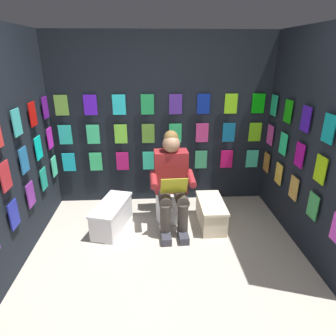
{
  "coord_description": "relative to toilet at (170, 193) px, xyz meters",
  "views": [
    {
      "loc": [
        0.13,
        1.86,
        2.03
      ],
      "look_at": [
        -0.04,
        -1.12,
        0.85
      ],
      "focal_mm": 31.25,
      "sensor_mm": 36.0,
      "label": 1
    }
  ],
  "objects": [
    {
      "name": "display_wall_back",
      "position": [
        0.08,
        -0.55,
        0.82
      ],
      "size": [
        3.06,
        0.14,
        2.3
      ],
      "color": "black",
      "rests_on": "ground"
    },
    {
      "name": "toilet",
      "position": [
        0.0,
        0.0,
        0.0
      ],
      "size": [
        0.41,
        0.56,
        0.77
      ],
      "rotation": [
        0.0,
        0.0,
        0.04
      ],
      "color": "white",
      "rests_on": "ground"
    },
    {
      "name": "person_reading",
      "position": [
        -0.01,
        0.23,
        0.27
      ],
      "size": [
        0.54,
        0.69,
        1.19
      ],
      "rotation": [
        0.0,
        0.0,
        0.04
      ],
      "color": "maroon",
      "rests_on": "ground"
    },
    {
      "name": "display_wall_right",
      "position": [
        1.61,
        0.52,
        0.82
      ],
      "size": [
        0.14,
        2.03,
        2.3
      ],
      "color": "black",
      "rests_on": "ground"
    },
    {
      "name": "comic_longbox_near",
      "position": [
        -0.5,
        0.24,
        -0.17
      ],
      "size": [
        0.3,
        0.64,
        0.32
      ],
      "rotation": [
        0.0,
        0.0,
        0.0
      ],
      "color": "beige",
      "rests_on": "ground"
    },
    {
      "name": "ground_plane",
      "position": [
        0.08,
        1.54,
        -0.33
      ],
      "size": [
        30.0,
        30.0,
        0.0
      ],
      "primitive_type": "plane",
      "color": "#B2A899"
    },
    {
      "name": "comic_longbox_far",
      "position": [
        0.73,
        0.25,
        -0.16
      ],
      "size": [
        0.48,
        0.75,
        0.34
      ],
      "rotation": [
        0.0,
        0.0,
        -0.28
      ],
      "color": "silver",
      "rests_on": "ground"
    },
    {
      "name": "display_wall_left",
      "position": [
        -1.44,
        0.52,
        0.82
      ],
      "size": [
        0.14,
        2.03,
        2.3
      ],
      "color": "black",
      "rests_on": "ground"
    }
  ]
}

